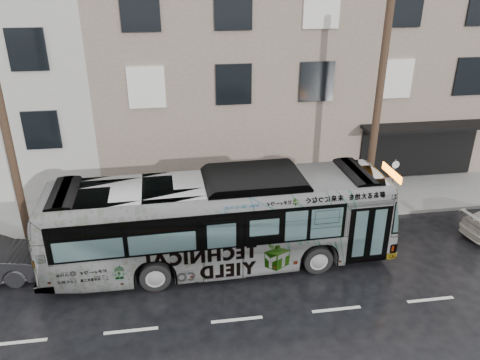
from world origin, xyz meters
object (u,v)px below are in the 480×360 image
object	(u,v)px
utility_pole_rear	(6,129)
bus	(220,221)
sign_post	(392,186)
utility_pole_front	(377,112)

from	to	relation	value
utility_pole_rear	bus	distance (m)	8.35
utility_pole_rear	bus	bearing A→B (deg)	-19.28
utility_pole_rear	bus	size ratio (longest dim) A/B	0.73
sign_post	bus	xyz separation A→B (m)	(-7.72, -2.58, 0.37)
utility_pole_rear	bus	xyz separation A→B (m)	(7.38, -2.58, -2.93)
utility_pole_rear	sign_post	distance (m)	15.46
utility_pole_front	sign_post	size ratio (longest dim) A/B	3.75
utility_pole_front	bus	world-z (taller)	utility_pole_front
utility_pole_front	sign_post	distance (m)	3.48
utility_pole_front	bus	distance (m)	7.68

